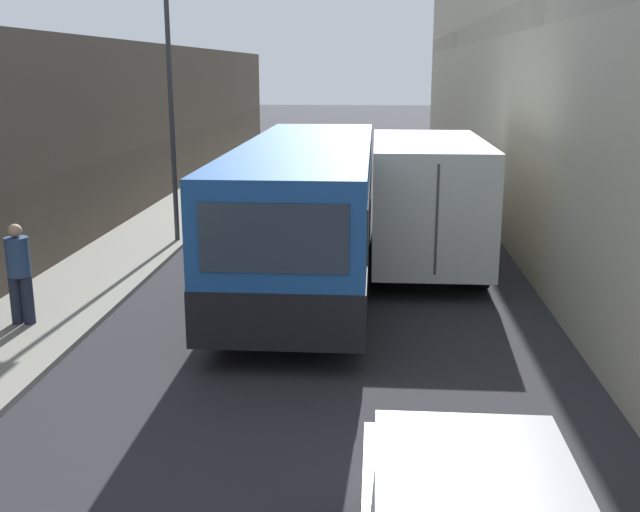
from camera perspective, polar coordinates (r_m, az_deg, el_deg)
ground_plane at (r=16.70m, az=0.49°, el=-1.02°), size 150.00×150.00×0.00m
sidewalk_left at (r=17.68m, az=-15.50°, el=-0.53°), size 2.33×60.00×0.10m
building_left_shopfront at (r=18.16m, az=-22.76°, el=6.62°), size 2.40×60.00×5.14m
bus at (r=15.53m, az=-0.96°, el=3.66°), size 2.60×10.48×2.89m
box_truck at (r=17.47m, az=7.99°, el=4.70°), size 2.38×7.48×2.86m
pedestrian at (r=13.64m, az=-21.96°, el=-1.04°), size 0.41×0.39×1.75m
street_lamp at (r=19.00m, az=-11.46°, el=14.77°), size 0.36×0.80×6.54m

